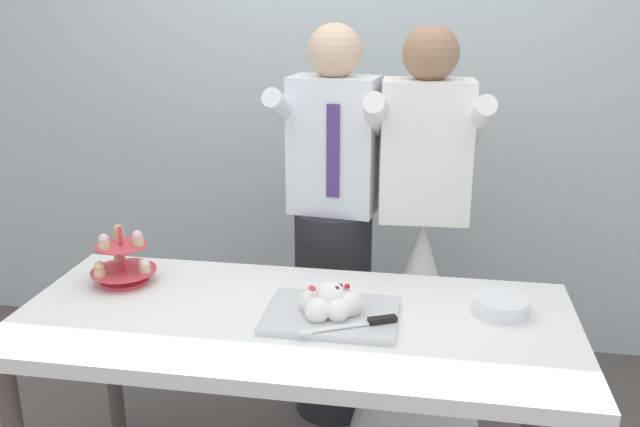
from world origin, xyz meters
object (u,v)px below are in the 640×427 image
Objects in this scene: main_cake_tray at (332,307)px; plate_stack at (501,306)px; cupcake_stand at (122,262)px; person_groom at (333,250)px; dessert_table at (294,336)px; person_bride at (419,297)px.

main_cake_tray is 2.31× the size of plate_stack.
cupcake_stand is 0.79m from main_cake_tray.
cupcake_stand is at bearing -143.21° from person_groom.
plate_stack is at bearing 13.13° from main_cake_tray.
dessert_table is 1.08× the size of person_groom.
person_bride is at bearing 67.07° from main_cake_tray.
main_cake_tray is 0.25× the size of person_bride.
person_groom reaches higher than plate_stack.
main_cake_tray is at bearing -166.87° from plate_stack.
main_cake_tray is (0.78, -0.16, -0.04)m from cupcake_stand.
dessert_table is 0.69m from cupcake_stand.
person_bride is at bearing 24.27° from cupcake_stand.
dessert_table is 7.83× the size of cupcake_stand.
cupcake_stand is 0.14× the size of person_groom.
person_groom is at bearing 97.96° from main_cake_tray.
plate_stack is (0.53, 0.12, -0.01)m from main_cake_tray.
person_bride is (-0.27, 0.51, -0.22)m from plate_stack.
plate_stack is 0.61m from person_bride.
dessert_table is at bearing -179.51° from main_cake_tray.
cupcake_stand is (-0.65, 0.16, 0.15)m from dessert_table.
person_groom is (-0.09, 0.67, -0.07)m from main_cake_tray.
main_cake_tray is at bearing -11.62° from cupcake_stand.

